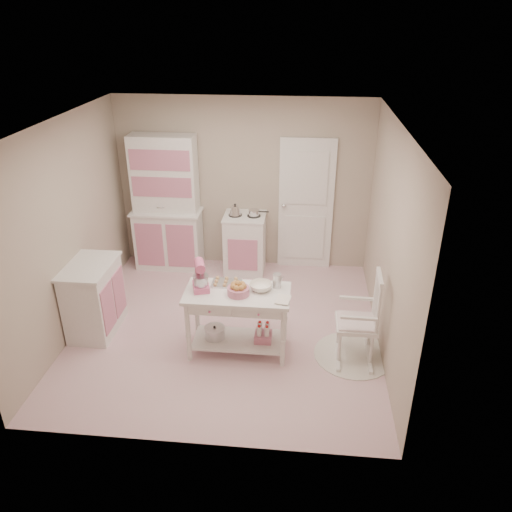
{
  "coord_description": "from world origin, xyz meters",
  "views": [
    {
      "loc": [
        0.9,
        -5.25,
        3.68
      ],
      "look_at": [
        0.37,
        0.08,
        1.02
      ],
      "focal_mm": 35.0,
      "sensor_mm": 36.0,
      "label": 1
    }
  ],
  "objects_px": {
    "stove": "(245,243)",
    "base_cabinet": "(94,298)",
    "work_table": "(238,322)",
    "stand_mixer": "(200,276)",
    "hutch": "(166,204)",
    "rocking_chair": "(357,316)",
    "bread_basket": "(238,291)"
  },
  "relations": [
    {
      "from": "base_cabinet",
      "to": "stand_mixer",
      "type": "relative_size",
      "value": 2.71
    },
    {
      "from": "rocking_chair",
      "to": "work_table",
      "type": "xyz_separation_m",
      "value": [
        -1.37,
        -0.02,
        -0.15
      ]
    },
    {
      "from": "rocking_chair",
      "to": "bread_basket",
      "type": "distance_m",
      "value": 1.38
    },
    {
      "from": "base_cabinet",
      "to": "rocking_chair",
      "type": "distance_m",
      "value": 3.21
    },
    {
      "from": "hutch",
      "to": "stove",
      "type": "xyz_separation_m",
      "value": [
        1.2,
        -0.05,
        -0.58
      ]
    },
    {
      "from": "work_table",
      "to": "bread_basket",
      "type": "relative_size",
      "value": 4.8
    },
    {
      "from": "bread_basket",
      "to": "work_table",
      "type": "bearing_deg",
      "value": 111.8
    },
    {
      "from": "stand_mixer",
      "to": "bread_basket",
      "type": "distance_m",
      "value": 0.46
    },
    {
      "from": "work_table",
      "to": "stand_mixer",
      "type": "distance_m",
      "value": 0.71
    },
    {
      "from": "rocking_chair",
      "to": "base_cabinet",
      "type": "bearing_deg",
      "value": 177.3
    },
    {
      "from": "stove",
      "to": "hutch",
      "type": "bearing_deg",
      "value": 177.61
    },
    {
      "from": "hutch",
      "to": "stove",
      "type": "bearing_deg",
      "value": -2.39
    },
    {
      "from": "stove",
      "to": "stand_mixer",
      "type": "height_order",
      "value": "stand_mixer"
    },
    {
      "from": "base_cabinet",
      "to": "work_table",
      "type": "bearing_deg",
      "value": -7.81
    },
    {
      "from": "base_cabinet",
      "to": "bread_basket",
      "type": "relative_size",
      "value": 3.68
    },
    {
      "from": "work_table",
      "to": "stand_mixer",
      "type": "height_order",
      "value": "stand_mixer"
    },
    {
      "from": "hutch",
      "to": "stove",
      "type": "relative_size",
      "value": 2.26
    },
    {
      "from": "stove",
      "to": "base_cabinet",
      "type": "height_order",
      "value": "same"
    },
    {
      "from": "stand_mixer",
      "to": "bread_basket",
      "type": "relative_size",
      "value": 1.36
    },
    {
      "from": "hutch",
      "to": "work_table",
      "type": "distance_m",
      "value": 2.57
    },
    {
      "from": "rocking_chair",
      "to": "hutch",
      "type": "bearing_deg",
      "value": 144.33
    },
    {
      "from": "hutch",
      "to": "base_cabinet",
      "type": "distance_m",
      "value": 1.98
    },
    {
      "from": "stove",
      "to": "base_cabinet",
      "type": "distance_m",
      "value": 2.44
    },
    {
      "from": "stove",
      "to": "rocking_chair",
      "type": "height_order",
      "value": "rocking_chair"
    },
    {
      "from": "rocking_chair",
      "to": "bread_basket",
      "type": "xyz_separation_m",
      "value": [
        -1.35,
        -0.07,
        0.3
      ]
    },
    {
      "from": "work_table",
      "to": "rocking_chair",
      "type": "bearing_deg",
      "value": 0.92
    },
    {
      "from": "base_cabinet",
      "to": "hutch",
      "type": "bearing_deg",
      "value": 75.41
    },
    {
      "from": "hutch",
      "to": "base_cabinet",
      "type": "relative_size",
      "value": 2.26
    },
    {
      "from": "rocking_chair",
      "to": "bread_basket",
      "type": "relative_size",
      "value": 4.4
    },
    {
      "from": "hutch",
      "to": "stand_mixer",
      "type": "height_order",
      "value": "hutch"
    },
    {
      "from": "hutch",
      "to": "work_table",
      "type": "xyz_separation_m",
      "value": [
        1.36,
        -2.08,
        -0.64
      ]
    },
    {
      "from": "hutch",
      "to": "base_cabinet",
      "type": "height_order",
      "value": "hutch"
    }
  ]
}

